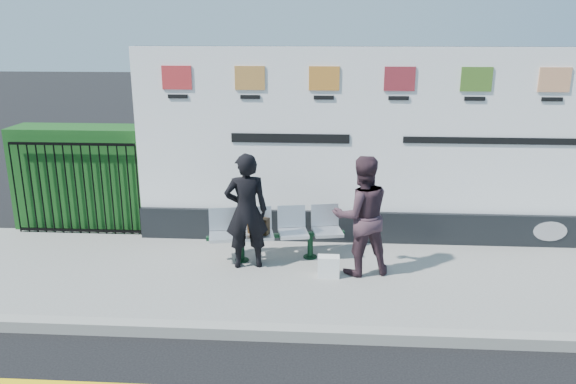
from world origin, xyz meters
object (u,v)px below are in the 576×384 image
Objects in this scene: bench at (276,246)px; woman_left at (246,211)px; billboard at (394,161)px; woman_right at (361,216)px.

bench is 0.78m from woman_left.
woman_left is at bearing -155.39° from bench.
billboard is at bearing 15.50° from bench.
billboard is at bearing -162.61° from woman_left.
woman_right is (-0.56, -1.25, -0.47)m from billboard.
woman_left is at bearing -151.95° from billboard.
woman_left is at bearing -17.92° from woman_right.
billboard reaches higher than woman_right.
billboard is 4.83× the size of woman_right.
billboard is 4.86× the size of woman_left.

